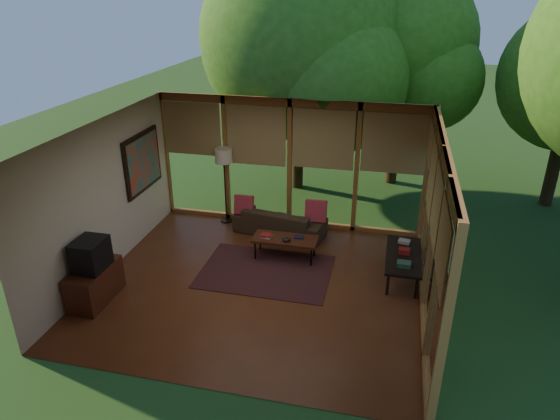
% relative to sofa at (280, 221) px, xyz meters
% --- Properties ---
extents(floor, '(5.50, 5.50, 0.00)m').
position_rel_sofa_xyz_m(floor, '(0.09, -2.00, -0.27)').
color(floor, brown).
rests_on(floor, ground).
extents(ceiling, '(5.50, 5.50, 0.00)m').
position_rel_sofa_xyz_m(ceiling, '(0.09, -2.00, 2.43)').
color(ceiling, white).
rests_on(ceiling, ground).
extents(wall_left, '(0.04, 5.00, 2.70)m').
position_rel_sofa_xyz_m(wall_left, '(-2.66, -2.00, 1.08)').
color(wall_left, silver).
rests_on(wall_left, ground).
extents(wall_front, '(5.50, 0.04, 2.70)m').
position_rel_sofa_xyz_m(wall_front, '(0.09, -4.50, 1.08)').
color(wall_front, silver).
rests_on(wall_front, ground).
extents(window_wall_back, '(5.50, 0.12, 2.70)m').
position_rel_sofa_xyz_m(window_wall_back, '(0.09, 0.50, 1.08)').
color(window_wall_back, '#9F6631').
rests_on(window_wall_back, ground).
extents(window_wall_right, '(0.12, 5.00, 2.70)m').
position_rel_sofa_xyz_m(window_wall_right, '(2.84, -2.00, 1.08)').
color(window_wall_right, '#9F6631').
rests_on(window_wall_right, ground).
extents(tree_nw, '(4.59, 4.59, 5.87)m').
position_rel_sofa_xyz_m(tree_nw, '(-0.17, 2.71, 3.30)').
color(tree_nw, '#312211').
rests_on(tree_nw, ground).
extents(tree_ne, '(3.37, 3.37, 5.16)m').
position_rel_sofa_xyz_m(tree_ne, '(2.15, 3.60, 3.20)').
color(tree_ne, '#312211').
rests_on(tree_ne, ground).
extents(rug, '(2.32, 1.64, 0.01)m').
position_rel_sofa_xyz_m(rug, '(0.10, -1.56, -0.27)').
color(rug, maroon).
rests_on(rug, floor).
extents(sofa, '(1.95, 1.02, 0.54)m').
position_rel_sofa_xyz_m(sofa, '(0.00, 0.00, 0.00)').
color(sofa, '#3A2C1D').
rests_on(sofa, floor).
extents(pillow_left, '(0.39, 0.21, 0.41)m').
position_rel_sofa_xyz_m(pillow_left, '(-0.75, -0.05, 0.30)').
color(pillow_left, maroon).
rests_on(pillow_left, sofa).
extents(pillow_right, '(0.42, 0.23, 0.44)m').
position_rel_sofa_xyz_m(pillow_right, '(0.75, -0.05, 0.32)').
color(pillow_right, maroon).
rests_on(pillow_right, sofa).
extents(ct_book_lower, '(0.23, 0.18, 0.03)m').
position_rel_sofa_xyz_m(ct_book_lower, '(-0.02, -1.05, 0.17)').
color(ct_book_lower, '#ACA39C').
rests_on(ct_book_lower, coffee_table).
extents(ct_book_upper, '(0.20, 0.15, 0.03)m').
position_rel_sofa_xyz_m(ct_book_upper, '(-0.02, -1.05, 0.20)').
color(ct_book_upper, maroon).
rests_on(ct_book_upper, coffee_table).
extents(ct_book_side, '(0.19, 0.15, 0.03)m').
position_rel_sofa_xyz_m(ct_book_side, '(0.58, -0.92, 0.17)').
color(ct_book_side, black).
rests_on(ct_book_side, coffee_table).
extents(ct_bowl, '(0.16, 0.16, 0.07)m').
position_rel_sofa_xyz_m(ct_bowl, '(0.38, -1.10, 0.19)').
color(ct_bowl, black).
rests_on(ct_bowl, coffee_table).
extents(media_cabinet, '(0.50, 1.00, 0.60)m').
position_rel_sofa_xyz_m(media_cabinet, '(-2.38, -3.03, 0.03)').
color(media_cabinet, '#4C2114').
rests_on(media_cabinet, floor).
extents(television, '(0.45, 0.55, 0.50)m').
position_rel_sofa_xyz_m(television, '(-2.36, -3.03, 0.58)').
color(television, black).
rests_on(television, media_cabinet).
extents(console_book_a, '(0.23, 0.17, 0.08)m').
position_rel_sofa_xyz_m(console_book_a, '(2.49, -1.59, 0.22)').
color(console_book_a, '#315647').
rests_on(console_book_a, side_console).
extents(console_book_b, '(0.20, 0.15, 0.09)m').
position_rel_sofa_xyz_m(console_book_b, '(2.49, -1.14, 0.23)').
color(console_book_b, maroon).
rests_on(console_book_b, side_console).
extents(console_book_c, '(0.22, 0.18, 0.05)m').
position_rel_sofa_xyz_m(console_book_c, '(2.49, -0.74, 0.21)').
color(console_book_c, '#ACA39C').
rests_on(console_book_c, side_console).
extents(floor_lamp, '(0.36, 0.36, 1.65)m').
position_rel_sofa_xyz_m(floor_lamp, '(-1.27, 0.29, 1.13)').
color(floor_lamp, black).
rests_on(floor_lamp, floor).
extents(coffee_table, '(1.20, 0.50, 0.43)m').
position_rel_sofa_xyz_m(coffee_table, '(0.33, -1.00, 0.12)').
color(coffee_table, '#4C2114').
rests_on(coffee_table, floor).
extents(side_console, '(0.60, 1.40, 0.46)m').
position_rel_sofa_xyz_m(side_console, '(2.49, -1.19, 0.14)').
color(side_console, black).
rests_on(side_console, floor).
extents(wall_painting, '(0.06, 1.35, 1.15)m').
position_rel_sofa_xyz_m(wall_painting, '(-2.63, -0.60, 1.28)').
color(wall_painting, black).
rests_on(wall_painting, wall_left).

